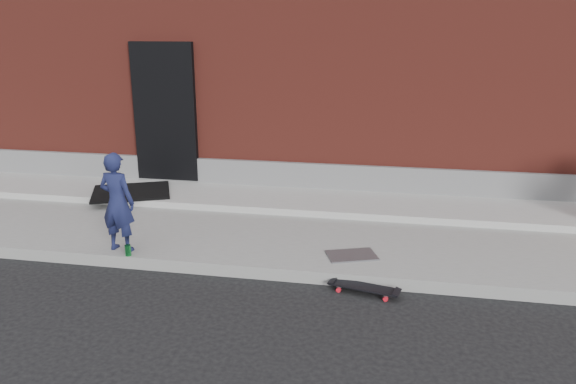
# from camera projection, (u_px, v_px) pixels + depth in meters

# --- Properties ---
(ground) EXTENTS (80.00, 80.00, 0.00)m
(ground) POSITION_uv_depth(u_px,v_px,m) (288.00, 282.00, 6.34)
(ground) COLOR black
(ground) RESTS_ON ground
(sidewalk) EXTENTS (20.00, 3.00, 0.15)m
(sidewalk) POSITION_uv_depth(u_px,v_px,m) (308.00, 230.00, 7.73)
(sidewalk) COLOR gray
(sidewalk) RESTS_ON ground
(apron) EXTENTS (20.00, 1.20, 0.10)m
(apron) POSITION_uv_depth(u_px,v_px,m) (317.00, 201.00, 8.54)
(apron) COLOR gray
(apron) RESTS_ON sidewalk
(building) EXTENTS (20.00, 8.10, 5.00)m
(building) POSITION_uv_depth(u_px,v_px,m) (347.00, 37.00, 12.20)
(building) COLOR maroon
(building) RESTS_ON ground
(child) EXTENTS (0.48, 0.35, 1.22)m
(child) POSITION_uv_depth(u_px,v_px,m) (117.00, 202.00, 6.68)
(child) COLOR #171C41
(child) RESTS_ON sidewalk
(skateboard) EXTENTS (0.78, 0.36, 0.08)m
(skateboard) POSITION_uv_depth(u_px,v_px,m) (364.00, 287.00, 6.06)
(skateboard) COLOR red
(skateboard) RESTS_ON ground
(soda_can) EXTENTS (0.09, 0.09, 0.13)m
(soda_can) POSITION_uv_depth(u_px,v_px,m) (128.00, 250.00, 6.67)
(soda_can) COLOR #1B8938
(soda_can) RESTS_ON sidewalk
(doormat) EXTENTS (1.45, 1.33, 0.03)m
(doormat) POSITION_uv_depth(u_px,v_px,m) (131.00, 192.00, 8.79)
(doormat) COLOR black
(doormat) RESTS_ON apron
(utility_plate) EXTENTS (0.66, 0.54, 0.02)m
(utility_plate) POSITION_uv_depth(u_px,v_px,m) (352.00, 255.00, 6.67)
(utility_plate) COLOR #5B5C61
(utility_plate) RESTS_ON sidewalk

